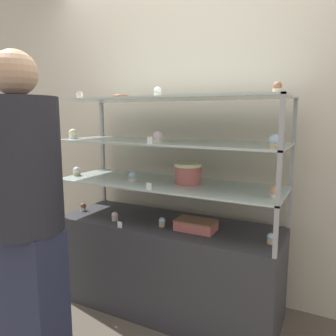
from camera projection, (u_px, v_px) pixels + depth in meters
name	position (u px, v px, depth m)	size (l,w,h in m)	color
ground_plane	(168.00, 307.00, 2.43)	(20.00, 20.00, 0.00)	brown
back_wall	(193.00, 129.00, 2.59)	(8.00, 0.05, 2.60)	beige
display_base	(168.00, 265.00, 2.38)	(1.58, 0.56, 0.66)	#333338
display_riser_lower	(168.00, 184.00, 2.28)	(1.58, 0.56, 0.29)	#99999E
display_riser_middle	(168.00, 143.00, 2.23)	(1.58, 0.56, 0.29)	#99999E
display_riser_upper	(168.00, 100.00, 2.19)	(1.58, 0.56, 0.29)	#99999E
layer_cake_centerpiece	(188.00, 173.00, 2.23)	(0.19, 0.19, 0.14)	#C66660
sheet_cake_frosted	(196.00, 225.00, 2.15)	(0.26, 0.16, 0.07)	#C66660
cupcake_0	(83.00, 207.00, 2.59)	(0.05, 0.05, 0.06)	white
cupcake_1	(115.00, 216.00, 2.35)	(0.05, 0.05, 0.06)	beige
cupcake_2	(162.00, 222.00, 2.23)	(0.05, 0.05, 0.06)	#CCB28C
cupcake_3	(271.00, 238.00, 1.93)	(0.05, 0.05, 0.06)	#CCB28C
price_tag_0	(120.00, 225.00, 2.20)	(0.04, 0.00, 0.04)	white
cupcake_4	(77.00, 172.00, 2.52)	(0.06, 0.06, 0.07)	#CCB28C
cupcake_5	(133.00, 177.00, 2.31)	(0.06, 0.06, 0.07)	white
cupcake_6	(275.00, 192.00, 1.85)	(0.06, 0.06, 0.07)	beige
price_tag_1	(149.00, 186.00, 2.04)	(0.04, 0.00, 0.04)	white
cupcake_7	(73.00, 134.00, 2.45)	(0.06, 0.06, 0.07)	white
cupcake_8	(158.00, 137.00, 2.12)	(0.06, 0.06, 0.07)	beige
cupcake_9	(275.00, 141.00, 1.77)	(0.06, 0.06, 0.07)	#CCB28C
price_tag_2	(150.00, 140.00, 2.00)	(0.04, 0.00, 0.04)	white
cupcake_10	(80.00, 96.00, 2.47)	(0.05, 0.05, 0.06)	beige
cupcake_11	(158.00, 92.00, 2.08)	(0.05, 0.05, 0.06)	beige
cupcake_12	(277.00, 88.00, 1.75)	(0.05, 0.05, 0.06)	#CCB28C
price_tag_3	(79.00, 95.00, 2.20)	(0.04, 0.00, 0.04)	white
donut_glazed	(121.00, 97.00, 2.43)	(0.12, 0.12, 0.04)	brown
customer_figure	(24.00, 208.00, 1.72)	(0.40, 0.40, 1.73)	#282D47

